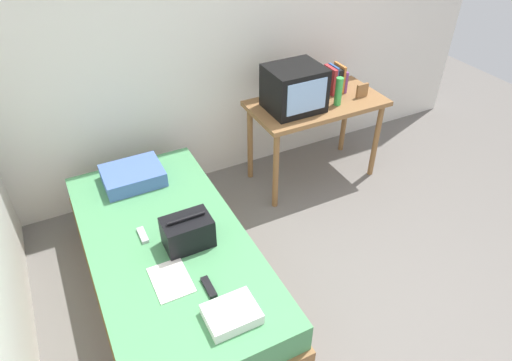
% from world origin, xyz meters
% --- Properties ---
extents(ground_plane, '(8.00, 8.00, 0.00)m').
position_xyz_m(ground_plane, '(0.00, 0.00, 0.00)').
color(ground_plane, slate).
extents(wall_back, '(5.20, 0.10, 2.60)m').
position_xyz_m(wall_back, '(0.00, 2.00, 1.30)').
color(wall_back, silver).
rests_on(wall_back, ground).
extents(bed, '(1.00, 2.00, 0.52)m').
position_xyz_m(bed, '(-1.03, 0.72, 0.26)').
color(bed, olive).
rests_on(bed, ground).
extents(desk, '(1.16, 0.60, 0.78)m').
position_xyz_m(desk, '(0.57, 1.48, 0.68)').
color(desk, olive).
rests_on(desk, ground).
extents(tv, '(0.44, 0.39, 0.36)m').
position_xyz_m(tv, '(0.33, 1.47, 0.96)').
color(tv, black).
rests_on(tv, desk).
extents(water_bottle, '(0.06, 0.06, 0.24)m').
position_xyz_m(water_bottle, '(0.69, 1.36, 0.90)').
color(water_bottle, green).
rests_on(water_bottle, desk).
extents(book_row, '(0.15, 0.16, 0.24)m').
position_xyz_m(book_row, '(0.81, 1.58, 0.89)').
color(book_row, '#B72D33').
rests_on(book_row, desk).
extents(picture_frame, '(0.11, 0.02, 0.12)m').
position_xyz_m(picture_frame, '(0.96, 1.38, 0.84)').
color(picture_frame, olive).
rests_on(picture_frame, desk).
extents(pillow, '(0.43, 0.34, 0.11)m').
position_xyz_m(pillow, '(-1.06, 1.43, 0.57)').
color(pillow, '#4766AD').
rests_on(pillow, bed).
extents(handbag, '(0.30, 0.20, 0.22)m').
position_xyz_m(handbag, '(-0.92, 0.63, 0.62)').
color(handbag, black).
rests_on(handbag, bed).
extents(magazine, '(0.21, 0.29, 0.01)m').
position_xyz_m(magazine, '(-1.12, 0.39, 0.52)').
color(magazine, white).
rests_on(magazine, bed).
extents(remote_dark, '(0.04, 0.16, 0.02)m').
position_xyz_m(remote_dark, '(-0.94, 0.24, 0.53)').
color(remote_dark, black).
rests_on(remote_dark, bed).
extents(remote_silver, '(0.04, 0.14, 0.02)m').
position_xyz_m(remote_silver, '(-1.16, 0.82, 0.53)').
color(remote_silver, '#B7B7BC').
rests_on(remote_silver, bed).
extents(folded_towel, '(0.28, 0.22, 0.07)m').
position_xyz_m(folded_towel, '(-0.91, 0.00, 0.55)').
color(folded_towel, white).
rests_on(folded_towel, bed).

